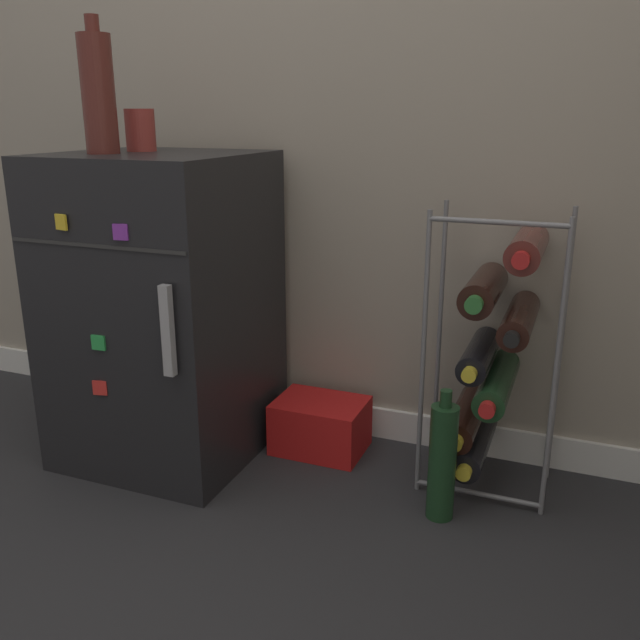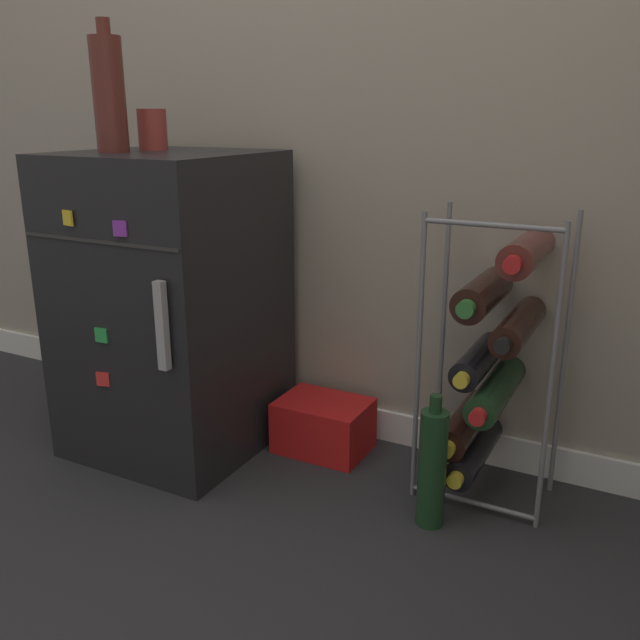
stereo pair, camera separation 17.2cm
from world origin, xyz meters
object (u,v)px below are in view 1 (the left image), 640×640
at_px(soda_box, 320,425).
at_px(fridge_top_bottle, 98,93).
at_px(fridge_top_cup, 140,130).
at_px(wine_rack, 492,354).
at_px(loose_bottle_floor, 442,461).
at_px(mini_fridge, 164,309).

distance_m(soda_box, fridge_top_bottle, 1.03).
height_order(soda_box, fridge_top_bottle, fridge_top_bottle).
bearing_deg(fridge_top_cup, wine_rack, 4.67).
height_order(soda_box, fridge_top_cup, fridge_top_cup).
height_order(wine_rack, fridge_top_bottle, fridge_top_bottle).
distance_m(wine_rack, loose_bottle_floor, 0.29).
bearing_deg(soda_box, fridge_top_bottle, -155.71).
bearing_deg(loose_bottle_floor, wine_rack, 69.33).
bearing_deg(mini_fridge, wine_rack, 8.13).
relative_size(soda_box, fridge_top_bottle, 0.79).
relative_size(mini_fridge, soda_box, 3.30).
xyz_separation_m(mini_fridge, fridge_top_cup, (-0.07, 0.05, 0.46)).
height_order(mini_fridge, soda_box, mini_fridge).
bearing_deg(soda_box, loose_bottle_floor, -28.08).
height_order(fridge_top_bottle, loose_bottle_floor, fridge_top_bottle).
relative_size(fridge_top_bottle, loose_bottle_floor, 0.98).
xyz_separation_m(soda_box, fridge_top_cup, (-0.46, -0.09, 0.80)).
bearing_deg(fridge_top_bottle, mini_fridge, 41.30).
bearing_deg(soda_box, wine_rack, -2.43).
bearing_deg(loose_bottle_floor, fridge_top_cup, 172.54).
relative_size(soda_box, loose_bottle_floor, 0.77).
height_order(wine_rack, soda_box, wine_rack).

